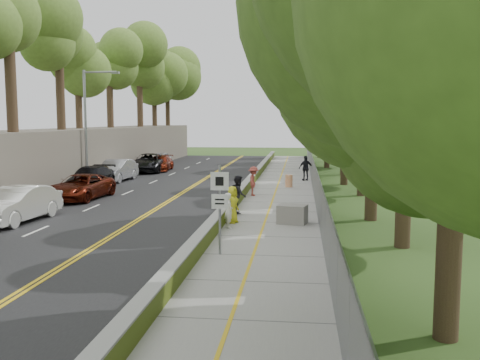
% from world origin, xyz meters
% --- Properties ---
extents(ground, '(140.00, 140.00, 0.00)m').
position_xyz_m(ground, '(0.00, 0.00, 0.00)').
color(ground, '#33511E').
rests_on(ground, ground).
extents(road, '(11.20, 66.00, 0.04)m').
position_xyz_m(road, '(-5.40, 15.00, 0.02)').
color(road, black).
rests_on(road, ground).
extents(sidewalk, '(4.20, 66.00, 0.05)m').
position_xyz_m(sidewalk, '(2.55, 15.00, 0.03)').
color(sidewalk, gray).
rests_on(sidewalk, ground).
extents(jersey_barrier, '(0.42, 66.00, 0.60)m').
position_xyz_m(jersey_barrier, '(0.25, 15.00, 0.30)').
color(jersey_barrier, '#B0E41D').
rests_on(jersey_barrier, ground).
extents(rock_embankment, '(5.00, 66.00, 4.00)m').
position_xyz_m(rock_embankment, '(-13.50, 15.00, 2.00)').
color(rock_embankment, '#595147').
rests_on(rock_embankment, ground).
extents(chainlink_fence, '(0.04, 66.00, 2.00)m').
position_xyz_m(chainlink_fence, '(4.65, 15.00, 1.00)').
color(chainlink_fence, slate).
rests_on(chainlink_fence, ground).
extents(trees_embankment, '(6.40, 66.00, 13.00)m').
position_xyz_m(trees_embankment, '(-13.00, 15.00, 10.50)').
color(trees_embankment, olive).
rests_on(trees_embankment, rock_embankment).
extents(trees_fenceside, '(7.00, 66.00, 14.00)m').
position_xyz_m(trees_fenceside, '(7.00, 15.00, 7.00)').
color(trees_fenceside, '#4E7427').
rests_on(trees_fenceside, ground).
extents(streetlight, '(2.52, 0.22, 8.00)m').
position_xyz_m(streetlight, '(-10.46, 14.00, 4.64)').
color(streetlight, gray).
rests_on(streetlight, ground).
extents(signpost, '(0.62, 0.09, 3.10)m').
position_xyz_m(signpost, '(1.05, -3.02, 1.96)').
color(signpost, gray).
rests_on(signpost, sidewalk).
extents(construction_barrel, '(0.52, 0.52, 0.85)m').
position_xyz_m(construction_barrel, '(3.00, 16.00, 0.48)').
color(construction_barrel, '#FC5F00').
rests_on(construction_barrel, sidewalk).
extents(concrete_block, '(1.43, 1.19, 0.84)m').
position_xyz_m(concrete_block, '(3.45, 2.88, 0.47)').
color(concrete_block, gray).
rests_on(concrete_block, sidewalk).
extents(car_1, '(2.16, 5.09, 1.63)m').
position_xyz_m(car_1, '(-9.00, 1.84, 0.86)').
color(car_1, white).
rests_on(car_1, road).
extents(car_2, '(2.78, 5.41, 1.46)m').
position_xyz_m(car_2, '(-9.00, 8.89, 0.77)').
color(car_2, '#541509').
rests_on(car_2, road).
extents(car_3, '(2.13, 5.24, 1.52)m').
position_xyz_m(car_3, '(-10.27, 13.43, 0.80)').
color(car_3, black).
rests_on(car_3, road).
extents(car_4, '(1.99, 4.52, 1.51)m').
position_xyz_m(car_4, '(-10.60, 14.95, 0.80)').
color(car_4, '#C5B287').
rests_on(car_4, road).
extents(car_5, '(2.00, 5.05, 1.64)m').
position_xyz_m(car_5, '(-10.12, 18.22, 0.86)').
color(car_5, '#A8A8AE').
rests_on(car_5, road).
extents(car_6, '(2.94, 5.98, 1.63)m').
position_xyz_m(car_6, '(-9.71, 25.61, 0.86)').
color(car_6, black).
rests_on(car_6, road).
extents(car_7, '(2.23, 4.83, 1.37)m').
position_xyz_m(car_7, '(-9.00, 26.85, 0.72)').
color(car_7, maroon).
rests_on(car_7, road).
extents(car_8, '(1.73, 4.06, 1.37)m').
position_xyz_m(car_8, '(-10.49, 32.52, 0.72)').
color(car_8, silver).
rests_on(car_8, road).
extents(painter_0, '(0.77, 0.94, 1.67)m').
position_xyz_m(painter_0, '(0.75, 2.70, 0.88)').
color(painter_0, yellow).
rests_on(painter_0, sidewalk).
extents(painter_1, '(0.55, 0.66, 1.53)m').
position_xyz_m(painter_1, '(0.75, 1.50, 0.82)').
color(painter_1, white).
rests_on(painter_1, sidewalk).
extents(painter_2, '(0.86, 1.03, 1.90)m').
position_xyz_m(painter_2, '(0.75, 5.14, 1.00)').
color(painter_2, black).
rests_on(painter_2, sidewalk).
extents(painter_3, '(0.72, 1.19, 1.80)m').
position_xyz_m(painter_3, '(0.95, 11.47, 0.95)').
color(painter_3, '#9E3E35').
rests_on(painter_3, sidewalk).
extents(person_far, '(1.22, 0.84, 1.91)m').
position_xyz_m(person_far, '(4.20, 20.13, 1.01)').
color(person_far, black).
rests_on(person_far, sidewalk).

